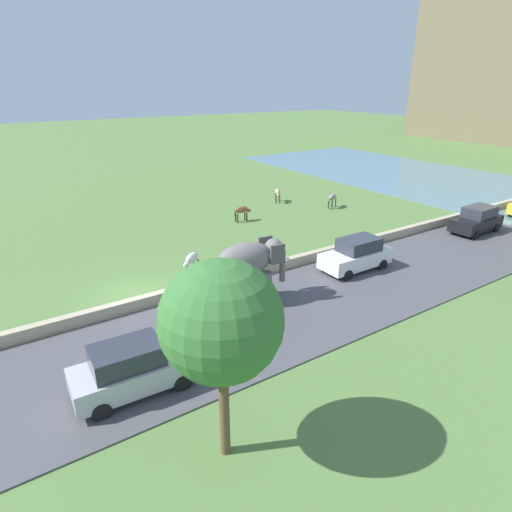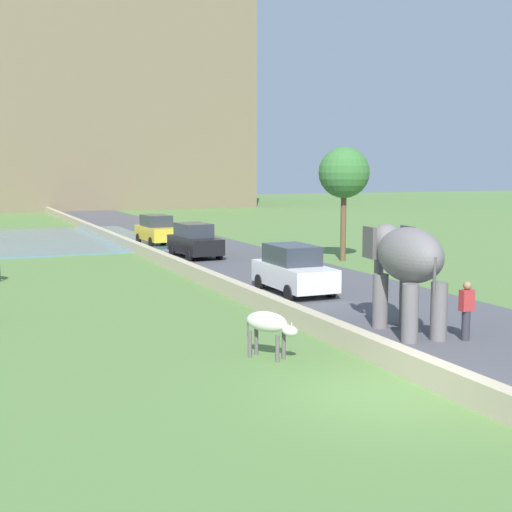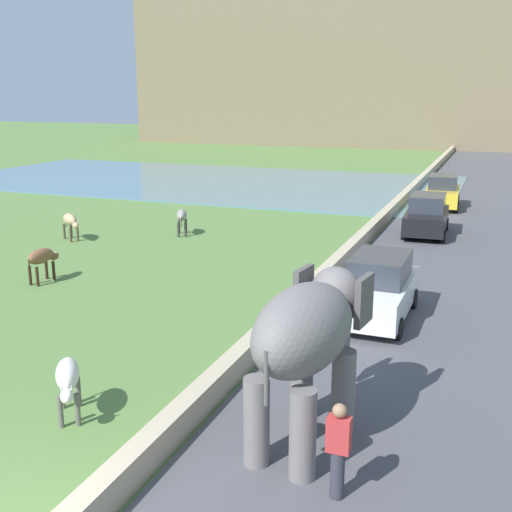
% 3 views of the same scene
% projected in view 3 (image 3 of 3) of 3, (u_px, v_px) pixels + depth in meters
% --- Properties ---
extents(road_surface, '(7.00, 120.00, 0.06)m').
position_uv_depth(road_surface, '(459.00, 251.00, 25.01)').
color(road_surface, '#4C4C51').
rests_on(road_surface, ground).
extents(barrier_wall, '(0.40, 110.00, 0.58)m').
position_uv_depth(barrier_wall, '(353.00, 247.00, 24.47)').
color(barrier_wall, tan).
rests_on(barrier_wall, ground).
extents(lake, '(36.00, 18.00, 0.08)m').
position_uv_depth(lake, '(197.00, 181.00, 45.13)').
color(lake, slate).
rests_on(lake, ground).
extents(hill_distant, '(64.00, 28.00, 27.36)m').
position_uv_depth(hill_distant, '(411.00, 32.00, 80.04)').
color(hill_distant, '#75664C').
rests_on(hill_distant, ground).
extents(elephant, '(1.75, 3.55, 2.99)m').
position_uv_depth(elephant, '(309.00, 336.00, 10.82)').
color(elephant, slate).
rests_on(elephant, ground).
extents(person_beside_elephant, '(0.36, 0.22, 1.63)m').
position_uv_depth(person_beside_elephant, '(338.00, 450.00, 9.48)').
color(person_beside_elephant, '#33333D').
rests_on(person_beside_elephant, ground).
extents(car_black, '(1.91, 4.06, 1.80)m').
position_uv_depth(car_black, '(427.00, 215.00, 27.61)').
color(car_black, black).
rests_on(car_black, ground).
extents(car_white, '(1.83, 4.02, 1.80)m').
position_uv_depth(car_white, '(378.00, 288.00, 17.29)').
color(car_white, white).
rests_on(car_white, ground).
extents(car_yellow, '(1.95, 4.08, 1.80)m').
position_uv_depth(car_yellow, '(442.00, 192.00, 34.19)').
color(car_yellow, gold).
rests_on(car_yellow, ground).
extents(cow_grey, '(0.90, 1.39, 1.15)m').
position_uv_depth(cow_grey, '(182.00, 216.00, 27.74)').
color(cow_grey, gray).
rests_on(cow_grey, ground).
extents(cow_white, '(1.08, 1.32, 1.15)m').
position_uv_depth(cow_white, '(68.00, 378.00, 11.95)').
color(cow_white, silver).
rests_on(cow_white, ground).
extents(cow_tan, '(1.35, 1.04, 1.15)m').
position_uv_depth(cow_tan, '(70.00, 221.00, 26.72)').
color(cow_tan, tan).
rests_on(cow_tan, ground).
extents(cow_brown, '(0.49, 1.40, 1.15)m').
position_uv_depth(cow_brown, '(42.00, 258.00, 20.73)').
color(cow_brown, brown).
rests_on(cow_brown, ground).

